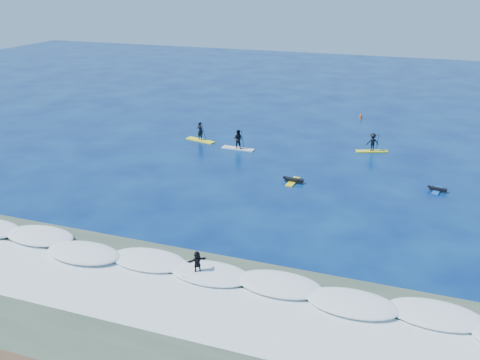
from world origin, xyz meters
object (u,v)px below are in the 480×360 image
(sup_paddler_center, at_px, (238,141))
(wave_surfer, at_px, (197,263))
(prone_paddler_far, at_px, (437,190))
(marker_buoy, at_px, (361,116))
(sup_paddler_left, at_px, (200,134))
(prone_paddler_near, at_px, (293,181))
(sup_paddler_right, at_px, (372,144))

(sup_paddler_center, relative_size, wave_surfer, 1.88)
(prone_paddler_far, height_order, wave_surfer, wave_surfer)
(sup_paddler_center, distance_m, prone_paddler_far, 18.91)
(marker_buoy, bearing_deg, wave_surfer, -95.42)
(sup_paddler_left, bearing_deg, prone_paddler_near, -19.23)
(sup_paddler_center, bearing_deg, wave_surfer, -73.20)
(prone_paddler_near, distance_m, wave_surfer, 15.83)
(sup_paddler_center, distance_m, wave_surfer, 23.23)
(sup_paddler_left, height_order, prone_paddler_near, sup_paddler_left)
(prone_paddler_far, bearing_deg, sup_paddler_center, 85.04)
(sup_paddler_center, height_order, prone_paddler_near, sup_paddler_center)
(sup_paddler_right, xyz_separation_m, marker_buoy, (-2.77, 12.05, -0.53))
(sup_paddler_left, bearing_deg, prone_paddler_far, 0.19)
(prone_paddler_far, height_order, marker_buoy, marker_buoy)
(sup_paddler_center, relative_size, marker_buoy, 4.93)
(sup_paddler_left, xyz_separation_m, sup_paddler_center, (4.53, -1.24, 0.13))
(sup_paddler_right, distance_m, wave_surfer, 26.84)
(prone_paddler_near, relative_size, prone_paddler_far, 1.16)
(prone_paddler_near, bearing_deg, prone_paddler_far, -75.86)
(prone_paddler_far, bearing_deg, prone_paddler_near, 109.74)
(sup_paddler_right, relative_size, prone_paddler_near, 1.38)
(sup_paddler_right, height_order, marker_buoy, sup_paddler_right)
(prone_paddler_near, bearing_deg, sup_paddler_right, -22.07)
(prone_paddler_far, relative_size, marker_buoy, 2.92)
(prone_paddler_far, distance_m, wave_surfer, 21.69)
(sup_paddler_left, distance_m, wave_surfer, 25.90)
(sup_paddler_left, bearing_deg, wave_surfer, -51.51)
(prone_paddler_near, height_order, marker_buoy, marker_buoy)
(sup_paddler_left, relative_size, wave_surfer, 1.93)
(sup_paddler_center, bearing_deg, sup_paddler_left, 166.84)
(sup_paddler_left, xyz_separation_m, marker_buoy, (14.03, 14.41, -0.42))
(sup_paddler_left, height_order, prone_paddler_far, sup_paddler_left)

